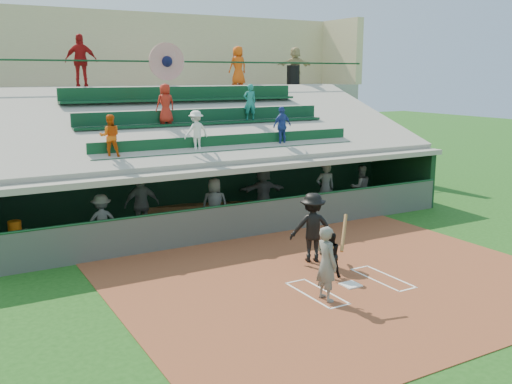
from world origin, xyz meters
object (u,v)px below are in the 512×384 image
batter_at_plate (327,263)px  trash_bin (293,75)px  home_plate (351,285)px  white_table (19,247)px  catcher (330,255)px  water_cooler (15,227)px

batter_at_plate → trash_bin: 15.77m
home_plate → batter_at_plate: size_ratio=0.22×
home_plate → trash_bin: trash_bin is taller
home_plate → trash_bin: 15.18m
batter_at_plate → white_table: 8.64m
white_table → catcher: bearing=-58.5°
water_cooler → trash_bin: 15.54m
home_plate → water_cooler: water_cooler is taller
white_table → water_cooler: water_cooler is taller
home_plate → batter_at_plate: 1.44m
white_table → trash_bin: bearing=6.1°
white_table → trash_bin: 15.66m
batter_at_plate → trash_bin: trash_bin is taller
home_plate → water_cooler: 9.19m
home_plate → catcher: size_ratio=0.37×
white_table → water_cooler: size_ratio=2.43×
white_table → trash_bin: (13.39, 6.68, 4.63)m
home_plate → trash_bin: bearing=62.5°
batter_at_plate → water_cooler: size_ratio=5.46×
catcher → white_table: bearing=-20.4°
home_plate → catcher: bearing=95.2°
white_table → batter_at_plate: bearing=-68.9°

